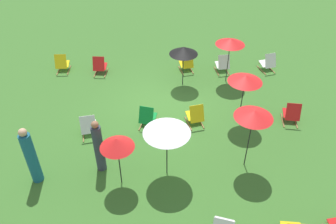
# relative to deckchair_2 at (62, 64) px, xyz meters

# --- Properties ---
(ground_plane) EXTENTS (40.00, 40.00, 0.00)m
(ground_plane) POSITION_rel_deckchair_2_xyz_m (-4.34, 2.46, -0.37)
(ground_plane) COLOR #386B28
(deckchair_2) EXTENTS (0.49, 0.76, 0.83)m
(deckchair_2) POSITION_rel_deckchair_2_xyz_m (0.00, 0.00, 0.00)
(deckchair_2) COLOR olive
(deckchair_2) RESTS_ON ground
(deckchair_3) EXTENTS (0.62, 0.84, 0.83)m
(deckchair_3) POSITION_rel_deckchair_2_xyz_m (-5.24, 0.15, 0.00)
(deckchair_3) COLOR olive
(deckchair_3) RESTS_ON ground
(deckchair_4) EXTENTS (0.54, 0.80, 0.83)m
(deckchair_4) POSITION_rel_deckchair_2_xyz_m (-1.61, 0.25, 0.00)
(deckchair_4) COLOR olive
(deckchair_4) RESTS_ON ground
(deckchair_5) EXTENTS (0.61, 0.83, 0.83)m
(deckchair_5) POSITION_rel_deckchair_2_xyz_m (-1.75, 4.17, 0.00)
(deckchair_5) COLOR olive
(deckchair_5) RESTS_ON ground
(deckchair_7) EXTENTS (0.59, 0.83, 0.83)m
(deckchair_7) POSITION_rel_deckchair_2_xyz_m (-8.54, 3.73, 0.00)
(deckchair_7) COLOR olive
(deckchair_7) RESTS_ON ground
(deckchair_8) EXTENTS (0.64, 0.85, 0.83)m
(deckchair_8) POSITION_rel_deckchair_2_xyz_m (-5.26, 3.72, 0.00)
(deckchair_8) COLOR olive
(deckchair_8) RESTS_ON ground
(deckchair_9) EXTENTS (0.57, 0.81, 0.83)m
(deckchair_9) POSITION_rel_deckchair_2_xyz_m (-6.75, 0.27, 0.00)
(deckchair_9) COLOR olive
(deckchair_9) RESTS_ON ground
(deckchair_10) EXTENTS (0.67, 0.86, 0.83)m
(deckchair_10) POSITION_rel_deckchair_2_xyz_m (-3.65, 3.76, 0.00)
(deckchair_10) COLOR olive
(deckchair_10) RESTS_ON ground
(deckchair_11) EXTENTS (0.65, 0.85, 0.83)m
(deckchair_11) POSITION_rel_deckchair_2_xyz_m (-8.69, 0.23, 0.00)
(deckchair_11) COLOR olive
(deckchair_11) RESTS_ON ground
(umbrella_0) EXTENTS (1.28, 1.28, 1.81)m
(umbrella_0) POSITION_rel_deckchair_2_xyz_m (-4.23, 5.93, 1.31)
(umbrella_0) COLOR black
(umbrella_0) RESTS_ON ground
(umbrella_1) EXTENTS (1.06, 1.06, 2.01)m
(umbrella_1) POSITION_rel_deckchair_2_xyz_m (-6.55, 5.66, 1.53)
(umbrella_1) COLOR black
(umbrella_1) RESTS_ON ground
(umbrella_2) EXTENTS (1.13, 1.13, 1.88)m
(umbrella_2) POSITION_rel_deckchair_2_xyz_m (-6.79, 0.99, 1.38)
(umbrella_2) COLOR black
(umbrella_2) RESTS_ON ground
(umbrella_3) EXTENTS (0.91, 0.91, 1.65)m
(umbrella_3) POSITION_rel_deckchair_2_xyz_m (-2.94, 6.22, 1.13)
(umbrella_3) COLOR black
(umbrella_3) RESTS_ON ground
(umbrella_4) EXTENTS (1.09, 1.09, 1.66)m
(umbrella_4) POSITION_rel_deckchair_2_xyz_m (-5.01, 1.19, 1.14)
(umbrella_4) COLOR black
(umbrella_4) RESTS_ON ground
(umbrella_5) EXTENTS (1.11, 1.11, 1.86)m
(umbrella_5) POSITION_rel_deckchair_2_xyz_m (-6.79, 3.64, 1.37)
(umbrella_5) COLOR black
(umbrella_5) RESTS_ON ground
(person_0) EXTENTS (0.34, 0.34, 1.87)m
(person_0) POSITION_rel_deckchair_2_xyz_m (-0.56, 6.03, 0.52)
(person_0) COLOR #195972
(person_0) RESTS_ON ground
(person_1) EXTENTS (0.36, 0.36, 1.76)m
(person_1) POSITION_rel_deckchair_2_xyz_m (-2.32, 5.66, 0.47)
(person_1) COLOR #333847
(person_1) RESTS_ON ground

